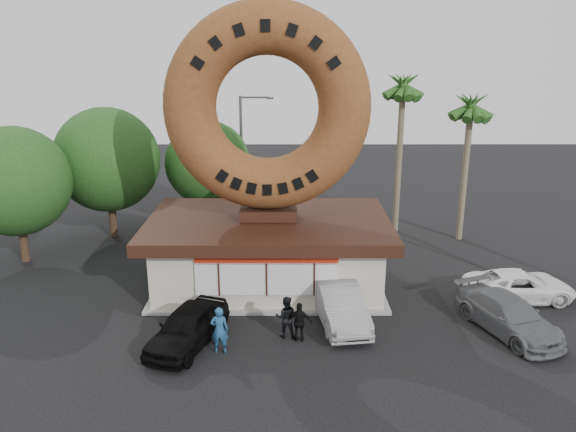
# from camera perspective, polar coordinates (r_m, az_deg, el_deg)

# --- Properties ---
(ground) EXTENTS (90.00, 90.00, 0.00)m
(ground) POSITION_cam_1_polar(r_m,az_deg,el_deg) (21.79, -2.43, -13.33)
(ground) COLOR black
(ground) RESTS_ON ground
(donut_shop) EXTENTS (11.20, 7.20, 3.80)m
(donut_shop) POSITION_cam_1_polar(r_m,az_deg,el_deg) (26.45, -1.96, -3.41)
(donut_shop) COLOR beige
(donut_shop) RESTS_ON ground
(giant_donut) EXTENTS (9.09, 2.32, 9.09)m
(giant_donut) POSITION_cam_1_polar(r_m,az_deg,el_deg) (24.93, -2.12, 10.90)
(giant_donut) COLOR brown
(giant_donut) RESTS_ON donut_shop
(tree_west) EXTENTS (6.00, 6.00, 7.65)m
(tree_west) POSITION_cam_1_polar(r_m,az_deg,el_deg) (34.03, -17.90, 5.46)
(tree_west) COLOR #473321
(tree_west) RESTS_ON ground
(tree_mid) EXTENTS (5.20, 5.20, 6.63)m
(tree_mid) POSITION_cam_1_polar(r_m,az_deg,el_deg) (34.83, -8.14, 5.33)
(tree_mid) COLOR #473321
(tree_mid) RESTS_ON ground
(tree_far) EXTENTS (5.60, 5.60, 7.14)m
(tree_far) POSITION_cam_1_polar(r_m,az_deg,el_deg) (31.76, -26.01, 3.18)
(tree_far) COLOR #473321
(tree_far) RESTS_ON ground
(palm_near) EXTENTS (2.60, 2.60, 9.75)m
(palm_near) POSITION_cam_1_polar(r_m,az_deg,el_deg) (33.53, 11.60, 12.29)
(palm_near) COLOR #726651
(palm_near) RESTS_ON ground
(palm_far) EXTENTS (2.60, 2.60, 8.75)m
(palm_far) POSITION_cam_1_polar(r_m,az_deg,el_deg) (33.06, 18.06, 10.13)
(palm_far) COLOR #726651
(palm_far) RESTS_ON ground
(street_lamp) EXTENTS (2.11, 0.20, 8.00)m
(street_lamp) POSITION_cam_1_polar(r_m,az_deg,el_deg) (35.49, -4.50, 6.43)
(street_lamp) COLOR #59595E
(street_lamp) RESTS_ON ground
(person_left) EXTENTS (0.68, 0.46, 1.83)m
(person_left) POSITION_cam_1_polar(r_m,az_deg,el_deg) (21.28, -6.98, -11.43)
(person_left) COLOR navy
(person_left) RESTS_ON ground
(person_center) EXTENTS (0.86, 0.69, 1.71)m
(person_center) POSITION_cam_1_polar(r_m,az_deg,el_deg) (22.17, -0.20, -10.23)
(person_center) COLOR black
(person_center) RESTS_ON ground
(person_right) EXTENTS (0.97, 0.48, 1.60)m
(person_right) POSITION_cam_1_polar(r_m,az_deg,el_deg) (21.92, 1.18, -10.74)
(person_right) COLOR black
(person_right) RESTS_ON ground
(car_black) EXTENTS (3.15, 4.75, 1.50)m
(car_black) POSITION_cam_1_polar(r_m,az_deg,el_deg) (22.03, -10.17, -11.02)
(car_black) COLOR black
(car_black) RESTS_ON ground
(car_silver) EXTENTS (2.34, 4.97, 1.57)m
(car_silver) POSITION_cam_1_polar(r_m,az_deg,el_deg) (23.46, 5.24, -8.88)
(car_silver) COLOR gray
(car_silver) RESTS_ON ground
(car_grey) EXTENTS (3.61, 5.30, 1.43)m
(car_grey) POSITION_cam_1_polar(r_m,az_deg,el_deg) (24.26, 21.51, -9.36)
(car_grey) COLOR slate
(car_grey) RESTS_ON ground
(car_white) EXTENTS (4.89, 2.45, 1.33)m
(car_white) POSITION_cam_1_polar(r_m,az_deg,el_deg) (27.35, 22.47, -6.55)
(car_white) COLOR white
(car_white) RESTS_ON ground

